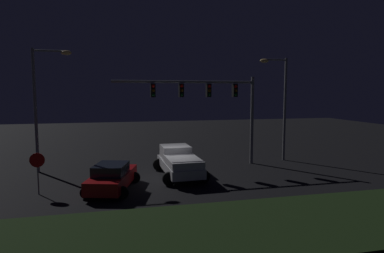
% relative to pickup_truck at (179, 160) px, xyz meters
% --- Properties ---
extents(ground_plane, '(80.00, 80.00, 0.00)m').
position_rel_pickup_truck_xyz_m(ground_plane, '(-0.45, -0.31, -1.00)').
color(ground_plane, black).
extents(grass_median, '(26.80, 5.90, 0.10)m').
position_rel_pickup_truck_xyz_m(grass_median, '(-0.45, -8.76, -0.95)').
color(grass_median, black).
rests_on(grass_median, ground_plane).
extents(pickup_truck, '(2.96, 5.45, 1.80)m').
position_rel_pickup_truck_xyz_m(pickup_truck, '(0.00, 0.00, 0.00)').
color(pickup_truck, '#B7B7BC').
rests_on(pickup_truck, ground_plane).
extents(car_sedan, '(3.22, 4.72, 1.51)m').
position_rel_pickup_truck_xyz_m(car_sedan, '(-4.17, -2.33, -0.26)').
color(car_sedan, maroon).
rests_on(car_sedan, ground_plane).
extents(traffic_signal_gantry, '(10.32, 0.56, 6.50)m').
position_rel_pickup_truck_xyz_m(traffic_signal_gantry, '(2.70, 2.34, 4.03)').
color(traffic_signal_gantry, slate).
rests_on(traffic_signal_gantry, ground_plane).
extents(street_lamp_left, '(2.52, 0.44, 8.24)m').
position_rel_pickup_truck_xyz_m(street_lamp_left, '(-8.58, 3.09, 4.17)').
color(street_lamp_left, slate).
rests_on(street_lamp_left, ground_plane).
extents(street_lamp_right, '(2.29, 0.44, 7.99)m').
position_rel_pickup_truck_xyz_m(street_lamp_right, '(8.60, 2.90, 4.02)').
color(street_lamp_right, slate).
rests_on(street_lamp_right, ground_plane).
extents(stop_sign, '(0.76, 0.08, 2.23)m').
position_rel_pickup_truck_xyz_m(stop_sign, '(-7.95, -2.24, 0.56)').
color(stop_sign, slate).
rests_on(stop_sign, ground_plane).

